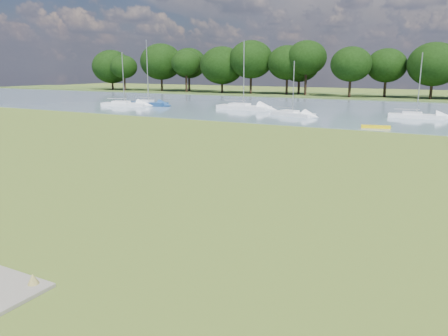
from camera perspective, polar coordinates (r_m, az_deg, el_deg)
The scene contains 10 objects.
ground at distance 23.28m, azimuth -1.13°, elevation -1.25°, with size 220.00×220.00×0.00m, color olive.
river at distance 62.89m, azimuth 18.18°, elevation 7.10°, with size 220.00×40.00×0.10m, color slate.
far_bank at distance 92.49m, azimuth 21.63°, elevation 8.52°, with size 220.00×20.00×0.40m, color #4C6626.
kayak at distance 44.53m, azimuth 19.21°, elevation 5.11°, with size 2.68×0.63×0.27m, color yellow.
tree_line at distance 87.69m, azimuth 27.18°, elevation 12.15°, with size 159.17×9.22×11.16m.
sailboat_0 at distance 55.26m, azimuth 23.77°, elevation 6.41°, with size 6.27×2.30×7.35m.
sailboat_2 at distance 53.54m, azimuth 8.89°, elevation 7.15°, with size 5.94×3.51×6.46m.
sailboat_3 at distance 61.29m, azimuth 2.48°, elevation 8.11°, with size 7.92×2.81×9.28m.
sailboat_4 at distance 68.29m, azimuth -9.88°, elevation 8.47°, with size 6.21×1.87×9.72m.
sailboat_6 at distance 68.37m, azimuth -12.94°, elevation 8.26°, with size 7.20×3.58×7.91m.
Camera 1 is at (11.11, -19.64, 5.71)m, focal length 35.00 mm.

